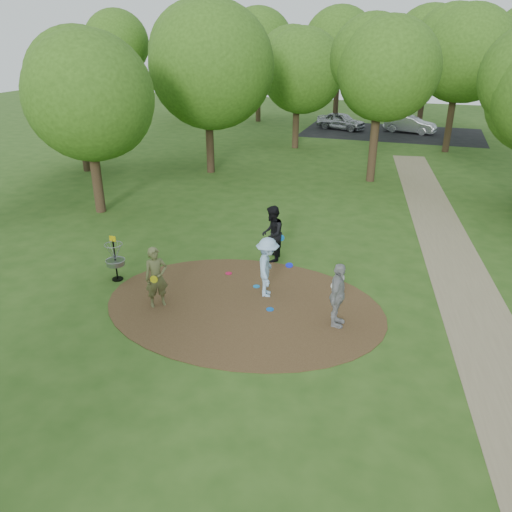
% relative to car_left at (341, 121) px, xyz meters
% --- Properties ---
extents(ground, '(100.00, 100.00, 0.00)m').
position_rel_car_left_xyz_m(ground, '(2.17, -30.21, -0.69)').
color(ground, '#2D5119').
rests_on(ground, ground).
extents(dirt_clearing, '(8.40, 8.40, 0.02)m').
position_rel_car_left_xyz_m(dirt_clearing, '(2.17, -30.21, -0.68)').
color(dirt_clearing, '#47301C').
rests_on(dirt_clearing, ground).
extents(footpath, '(7.55, 39.89, 0.01)m').
position_rel_car_left_xyz_m(footpath, '(8.67, -28.21, -0.68)').
color(footpath, '#8C7A5B').
rests_on(footpath, ground).
extents(parking_lot, '(14.00, 8.00, 0.01)m').
position_rel_car_left_xyz_m(parking_lot, '(4.17, -0.21, -0.68)').
color(parking_lot, black).
rests_on(parking_lot, ground).
extents(player_observer_with_disc, '(0.80, 0.79, 1.86)m').
position_rel_car_left_xyz_m(player_observer_with_disc, '(-0.22, -31.00, 0.24)').
color(player_observer_with_disc, '#62653A').
rests_on(player_observer_with_disc, ground).
extents(player_throwing_with_disc, '(1.27, 1.35, 1.89)m').
position_rel_car_left_xyz_m(player_throwing_with_disc, '(2.66, -29.37, 0.26)').
color(player_throwing_with_disc, '#9CC4E9').
rests_on(player_throwing_with_disc, ground).
extents(player_walking_with_disc, '(0.89, 1.07, 2.01)m').
position_rel_car_left_xyz_m(player_walking_with_disc, '(2.05, -26.84, 0.32)').
color(player_walking_with_disc, black).
rests_on(player_walking_with_disc, ground).
extents(player_waiting_with_disc, '(0.51, 1.12, 1.87)m').
position_rel_car_left_xyz_m(player_waiting_with_disc, '(4.97, -30.44, 0.25)').
color(player_waiting_with_disc, '#949497').
rests_on(player_waiting_with_disc, ground).
extents(disc_ground_cyan, '(0.22, 0.22, 0.02)m').
position_rel_car_left_xyz_m(disc_ground_cyan, '(2.18, -28.99, -0.66)').
color(disc_ground_cyan, '#187BC5').
rests_on(disc_ground_cyan, dirt_clearing).
extents(disc_ground_blue, '(0.22, 0.22, 0.02)m').
position_rel_car_left_xyz_m(disc_ground_blue, '(3.01, -30.24, -0.66)').
color(disc_ground_blue, blue).
rests_on(disc_ground_blue, dirt_clearing).
extents(disc_ground_red, '(0.22, 0.22, 0.02)m').
position_rel_car_left_xyz_m(disc_ground_red, '(1.00, -28.40, -0.66)').
color(disc_ground_red, '#CB1445').
rests_on(disc_ground_red, dirt_clearing).
extents(car_left, '(4.34, 2.78, 1.38)m').
position_rel_car_left_xyz_m(car_left, '(0.00, 0.00, 0.00)').
color(car_left, '#9D9FA4').
rests_on(car_left, ground).
extents(car_right, '(4.24, 2.26, 1.33)m').
position_rel_car_left_xyz_m(car_right, '(5.52, 0.17, -0.02)').
color(car_right, '#A8A9B0').
rests_on(car_right, ground).
extents(disc_golf_basket, '(0.63, 0.63, 1.54)m').
position_rel_car_left_xyz_m(disc_golf_basket, '(-2.33, -29.91, 0.19)').
color(disc_golf_basket, black).
rests_on(disc_golf_basket, ground).
extents(tree_ring, '(37.45, 45.43, 8.96)m').
position_rel_car_left_xyz_m(tree_ring, '(3.35, -20.58, 4.52)').
color(tree_ring, '#332316').
rests_on(tree_ring, ground).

